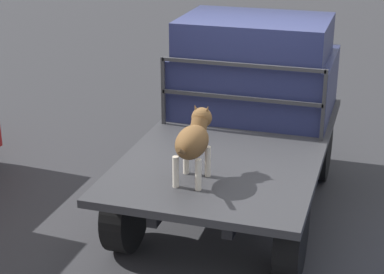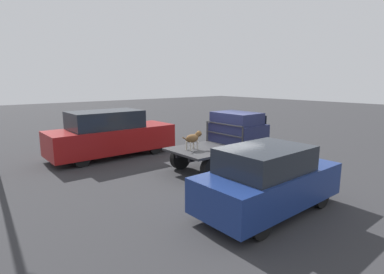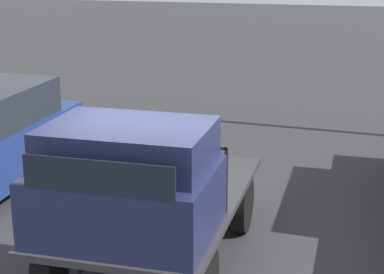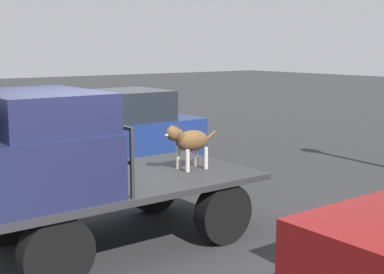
% 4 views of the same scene
% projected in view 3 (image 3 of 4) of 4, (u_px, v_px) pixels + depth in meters
% --- Properties ---
extents(ground_plane, '(80.00, 80.00, 0.00)m').
position_uv_depth(ground_plane, '(158.00, 259.00, 8.32)').
color(ground_plane, '#2D2D30').
extents(flatbed_truck, '(3.76, 2.03, 0.87)m').
position_uv_depth(flatbed_truck, '(158.00, 215.00, 8.15)').
color(flatbed_truck, black).
rests_on(flatbed_truck, ground).
extents(truck_cab, '(1.50, 1.91, 1.20)m').
position_uv_depth(truck_cab, '(127.00, 183.00, 6.95)').
color(truck_cab, '#1E2347').
rests_on(truck_cab, flatbed_truck).
extents(truck_headboard, '(0.04, 1.91, 0.82)m').
position_uv_depth(truck_headboard, '(150.00, 162.00, 7.68)').
color(truck_headboard, '#2D2D30').
rests_on(truck_headboard, flatbed_truck).
extents(dog, '(0.90, 0.30, 0.68)m').
position_uv_depth(dog, '(191.00, 141.00, 8.97)').
color(dog, beige).
rests_on(dog, flatbed_truck).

